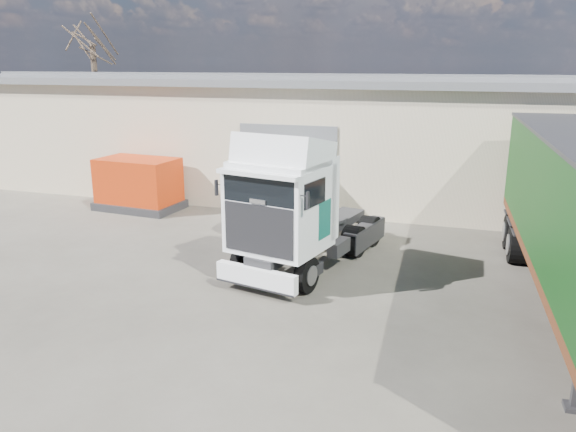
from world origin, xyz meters
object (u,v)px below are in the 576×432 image
(tractor_unit, at_px, (295,214))
(orange_skip, at_px, (139,187))
(bare_tree, at_px, (91,29))
(panel_van, at_px, (284,202))

(tractor_unit, xyz_separation_m, orange_skip, (-8.35, 5.04, -0.84))
(bare_tree, xyz_separation_m, orange_skip, (9.84, -11.16, -6.99))
(tractor_unit, xyz_separation_m, panel_van, (-1.73, 4.30, -0.79))
(bare_tree, height_order, orange_skip, bare_tree)
(orange_skip, bearing_deg, panel_van, -1.63)
(bare_tree, relative_size, tractor_unit, 1.46)
(bare_tree, relative_size, orange_skip, 2.69)
(bare_tree, distance_m, orange_skip, 16.44)
(orange_skip, bearing_deg, tractor_unit, -26.39)
(panel_van, distance_m, orange_skip, 6.66)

